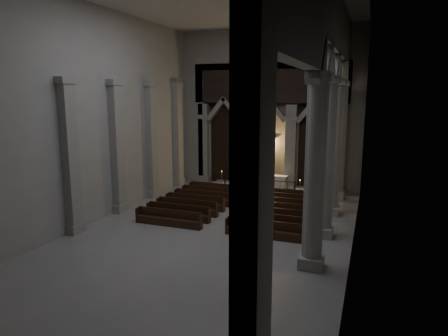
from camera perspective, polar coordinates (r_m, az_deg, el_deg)
name	(u,v)px	position (r m, az deg, el deg)	size (l,w,h in m)	color
room	(211,85)	(20.02, -1.80, 11.72)	(24.00, 24.10, 12.00)	gray
sanctuary_wall	(269,101)	(31.01, 6.40, 9.44)	(14.00, 0.77, 12.00)	gray
right_arcade	(329,80)	(19.98, 14.83, 12.03)	(1.00, 24.00, 12.00)	gray
left_pilasters	(136,145)	(26.48, -12.49, 3.19)	(0.60, 13.00, 8.03)	gray
sanctuary_step	(264,188)	(30.93, 5.73, -2.79)	(8.50, 2.60, 0.15)	gray
altar	(275,181)	(30.74, 7.36, -1.88)	(1.79, 0.72, 0.91)	beige
altar_rail	(259,184)	(29.37, 5.00, -2.24)	(5.38, 0.09, 1.06)	black
candle_stand_left	(222,183)	(30.85, -0.34, -2.21)	(0.23, 0.23, 1.35)	#B18536
candle_stand_right	(300,192)	(28.86, 10.75, -3.37)	(0.21, 0.21, 1.22)	#B18536
pews	(235,208)	(24.53, 1.63, -5.79)	(9.37, 7.47, 0.88)	black
worshipper	(267,194)	(26.61, 6.22, -3.75)	(0.47, 0.31, 1.29)	black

